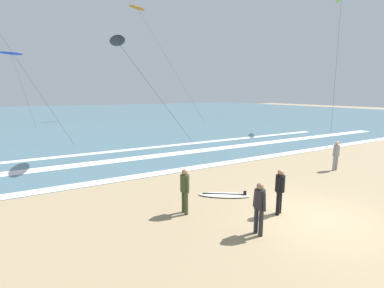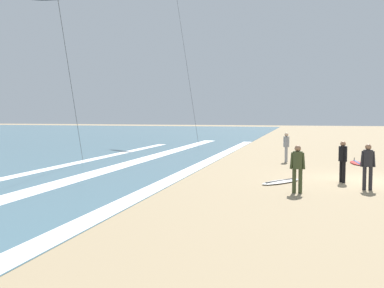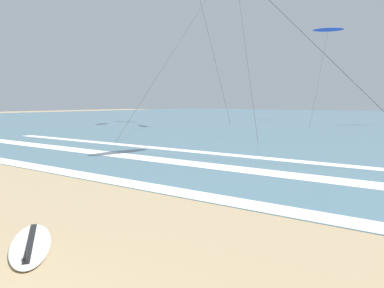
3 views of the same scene
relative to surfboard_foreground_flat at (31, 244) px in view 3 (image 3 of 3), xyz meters
name	(u,v)px [view 3 (image 3 of 3)]	position (x,y,z in m)	size (l,w,h in m)	color
wave_foam_shoreline	(192,194)	(-0.09, 4.29, -0.03)	(48.44, 0.74, 0.01)	white
wave_foam_mid_break	(343,182)	(2.40, 8.09, -0.03)	(45.52, 1.03, 0.01)	white
wave_foam_outer_break	(305,162)	(0.17, 10.93, -0.03)	(37.78, 0.68, 0.01)	white
surfboard_foreground_flat	(31,244)	(0.00, 0.00, 0.00)	(2.07, 1.69, 0.25)	silver
kite_blue_far_left	(328,30)	(-8.88, 39.82, 9.68)	(3.91, 11.53, 10.01)	blue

